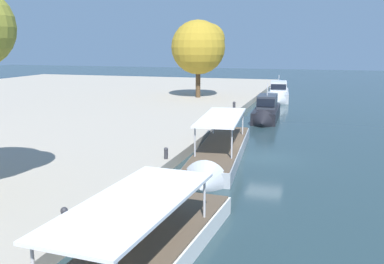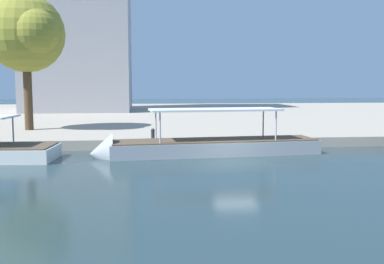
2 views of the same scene
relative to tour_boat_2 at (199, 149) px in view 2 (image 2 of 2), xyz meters
The scene contains 5 objects.
ground_plane 3.44m from the tour_boat_2, 57.44° to the right, with size 220.00×220.00×0.00m, color #23383D.
dock_promenade 29.95m from the tour_boat_2, 86.48° to the left, with size 120.00×55.00×0.71m, color #A39989.
tour_boat_2 is the anchor object (origin of this frame).
mooring_bollard_0 4.07m from the tour_boat_2, 136.48° to the left, with size 0.28×0.28×0.75m.
tree_0 18.10m from the tour_boat_2, 142.88° to the left, with size 6.34×6.59×11.09m.
Camera 2 is at (-5.17, -24.91, 4.54)m, focal length 41.19 mm.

